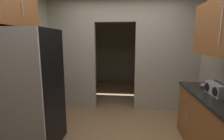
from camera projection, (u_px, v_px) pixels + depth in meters
name	position (u px, v px, depth m)	size (l,w,h in m)	color
kitchen_partition	(124.00, 51.00, 3.84)	(3.43, 0.12, 2.60)	#ADA899
adjoining_room_shell	(124.00, 50.00, 5.68)	(3.43, 2.72, 2.60)	gray
refrigerator	(29.00, 90.00, 2.48)	(0.80, 0.76, 1.77)	black
boombox	(218.00, 89.00, 2.23)	(0.19, 0.37, 0.19)	#B2B2B7
book_stack	(206.00, 86.00, 2.61)	(0.14, 0.15, 0.05)	#388C47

